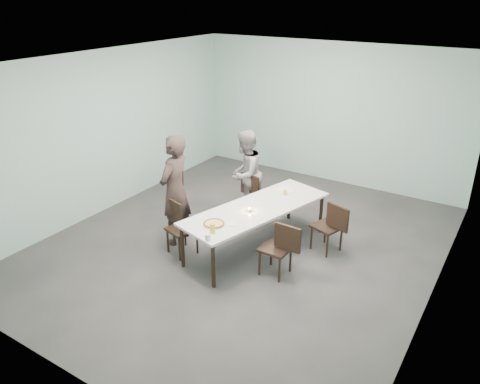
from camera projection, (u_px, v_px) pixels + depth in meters
The scene contains 16 objects.
ground at pixel (243, 244), 7.92m from camera, with size 7.00×7.00×0.00m, color #333335.
room_shell at pixel (244, 128), 7.10m from camera, with size 6.02×7.02×3.01m.
table at pixel (256, 211), 7.52m from camera, with size 1.55×2.74×0.75m.
chair_near_left at pixel (179, 224), 7.52m from camera, with size 0.65×0.52×0.87m.
chair_far_left at pixel (254, 195), 8.55m from camera, with size 0.64×0.49×0.87m.
chair_near_right at pixel (280, 246), 6.87m from camera, with size 0.62×0.43×0.87m.
chair_far_right at pixel (331, 224), 7.49m from camera, with size 0.65×0.53×0.87m.
diner_near at pixel (175, 190), 7.66m from camera, with size 0.68×0.45×1.87m, color black.
diner_far at pixel (245, 174), 8.63m from camera, with size 0.80×0.63×1.65m, color gray.
pizza at pixel (214, 224), 6.93m from camera, with size 0.34×0.34×0.04m.
side_plate at pixel (232, 224), 6.97m from camera, with size 0.18×0.18×0.01m, color white.
beer_glass at pixel (212, 228), 6.69m from camera, with size 0.08×0.08×0.15m, color gold.
water_tumbler at pixel (208, 237), 6.51m from camera, with size 0.08×0.08×0.09m, color silver.
tealight at pixel (249, 210), 7.36m from camera, with size 0.06×0.06×0.05m.
amber_tumbler at pixel (285, 192), 7.95m from camera, with size 0.07×0.07×0.08m, color gold.
menu at pixel (286, 190), 8.13m from camera, with size 0.30×0.22×0.01m, color silver.
Camera 1 is at (3.64, -5.86, 3.99)m, focal length 35.00 mm.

